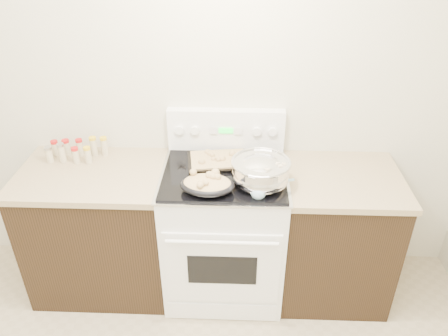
{
  "coord_description": "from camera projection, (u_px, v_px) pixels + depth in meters",
  "views": [
    {
      "loc": [
        0.44,
        -0.85,
        2.35
      ],
      "look_at": [
        0.35,
        1.37,
        1.0
      ],
      "focal_mm": 35.0,
      "sensor_mm": 36.0,
      "label": 1
    }
  ],
  "objects": [
    {
      "name": "room_shell",
      "position": [
        61.0,
        209.0,
        1.08
      ],
      "size": [
        4.1,
        3.6,
        2.75
      ],
      "color": "beige",
      "rests_on": "ground"
    },
    {
      "name": "counter_left",
      "position": [
        102.0,
        229.0,
        2.96
      ],
      "size": [
        0.93,
        0.67,
        0.92
      ],
      "color": "black",
      "rests_on": "ground"
    },
    {
      "name": "counter_right",
      "position": [
        334.0,
        235.0,
        2.91
      ],
      "size": [
        0.73,
        0.67,
        0.92
      ],
      "color": "black",
      "rests_on": "ground"
    },
    {
      "name": "kitchen_range",
      "position": [
        224.0,
        229.0,
        2.91
      ],
      "size": [
        0.78,
        0.73,
        1.22
      ],
      "color": "white",
      "rests_on": "ground"
    },
    {
      "name": "mixing_bowl",
      "position": [
        261.0,
        172.0,
        2.51
      ],
      "size": [
        0.38,
        0.38,
        0.2
      ],
      "color": "silver",
      "rests_on": "kitchen_range"
    },
    {
      "name": "roasting_pan",
      "position": [
        207.0,
        184.0,
        2.47
      ],
      "size": [
        0.33,
        0.24,
        0.11
      ],
      "color": "black",
      "rests_on": "kitchen_range"
    },
    {
      "name": "baking_sheet",
      "position": [
        218.0,
        160.0,
        2.76
      ],
      "size": [
        0.42,
        0.32,
        0.06
      ],
      "color": "black",
      "rests_on": "kitchen_range"
    },
    {
      "name": "wooden_spoon",
      "position": [
        242.0,
        173.0,
        2.63
      ],
      "size": [
        0.05,
        0.29,
        0.04
      ],
      "color": "#A2694A",
      "rests_on": "kitchen_range"
    },
    {
      "name": "blue_ladle",
      "position": [
        260.0,
        191.0,
        2.43
      ],
      "size": [
        0.26,
        0.19,
        0.11
      ],
      "color": "#97C6E1",
      "rests_on": "kitchen_range"
    },
    {
      "name": "spice_jars",
      "position": [
        75.0,
        150.0,
        2.83
      ],
      "size": [
        0.37,
        0.15,
        0.13
      ],
      "color": "#BFB28C",
      "rests_on": "counter_left"
    }
  ]
}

